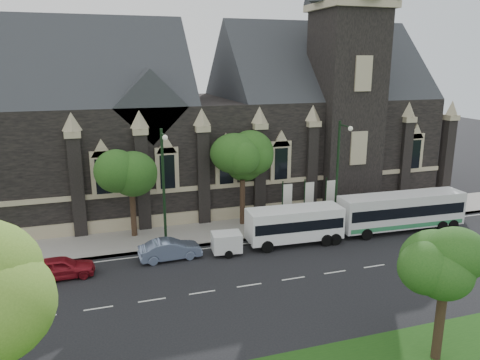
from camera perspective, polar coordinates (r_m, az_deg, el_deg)
name	(u,v)px	position (r m, az deg, el deg)	size (l,w,h in m)	color
ground	(249,285)	(29.40, 1.15, -12.89)	(160.00, 160.00, 0.00)	black
sidewalk	(211,232)	(37.70, -3.59, -6.45)	(80.00, 5.00, 0.15)	gray
museum	(237,117)	(45.87, -0.41, 7.76)	(40.00, 17.70, 29.90)	black
tree_park_near	(4,279)	(17.70, -27.16, -10.83)	(4.42, 4.42, 8.56)	black
tree_park_east	(447,265)	(23.06, 24.18, -9.55)	(3.40, 3.40, 6.28)	black
tree_walk_right	(244,157)	(38.07, 0.51, 2.80)	(4.08, 4.08, 7.80)	black
tree_walk_left	(133,166)	(36.32, -13.10, 1.72)	(3.91, 3.91, 7.64)	black
street_lamp_near	(339,170)	(37.74, 12.11, 1.27)	(0.36, 1.88, 9.00)	black
street_lamp_mid	(164,183)	(33.17, -9.39, -0.40)	(0.36, 1.88, 9.00)	black
banner_flag_left	(286,200)	(38.44, 5.67, -2.44)	(0.90, 0.10, 4.00)	black
banner_flag_center	(308,198)	(39.26, 8.35, -2.17)	(0.90, 0.10, 4.00)	black
banner_flag_right	(329,196)	(40.16, 10.91, -1.90)	(0.90, 0.10, 4.00)	black
tour_coach	(401,211)	(39.87, 19.34, -3.62)	(10.71, 2.86, 3.10)	silver
shuttle_bus	(295,223)	(35.29, 6.79, -5.33)	(7.35, 2.82, 2.80)	white
box_trailer	(227,242)	(33.42, -1.67, -7.70)	(3.06, 1.80, 1.60)	silver
sedan	(170,249)	(33.04, -8.64, -8.49)	(1.52, 4.35, 1.43)	#7181A4
car_far_red	(61,267)	(32.14, -21.27, -10.05)	(1.68, 4.18, 1.42)	maroon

